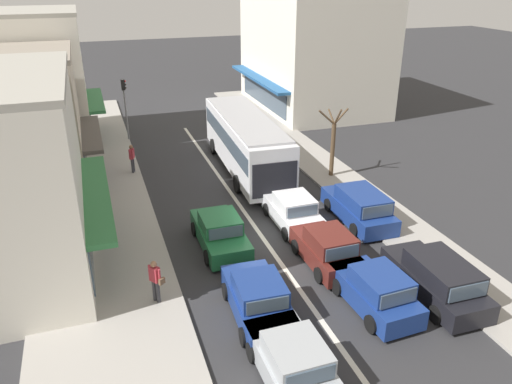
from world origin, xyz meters
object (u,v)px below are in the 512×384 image
(city_bus, at_px, (246,140))
(street_tree_right, at_px, (333,144))
(hatchback_behind_bus_near, at_px, (327,249))
(sedan_adjacent_lane_trail, at_px, (220,232))
(traffic_light_downstreet, at_px, (125,100))
(pedestrian_with_handbag_near, at_px, (155,279))
(sedan_adjacent_lane_lead, at_px, (259,300))
(sedan_behind_bus_mid, at_px, (294,212))
(hatchback_queue_gap_filler, at_px, (376,291))
(sedan_queue_far_back, at_px, (295,366))
(pedestrian_browsing_midblock, at_px, (132,157))
(parked_wagon_kerb_second, at_px, (359,207))
(parked_wagon_kerb_front, at_px, (437,279))

(city_bus, relative_size, street_tree_right, 2.66)
(hatchback_behind_bus_near, bearing_deg, sedan_adjacent_lane_trail, 142.79)
(traffic_light_downstreet, bearing_deg, pedestrian_with_handbag_near, -92.67)
(sedan_adjacent_lane_lead, distance_m, sedan_behind_bus_mid, 6.86)
(sedan_behind_bus_mid, height_order, street_tree_right, street_tree_right)
(hatchback_queue_gap_filler, xyz_separation_m, sedan_queue_far_back, (-4.00, -2.33, -0.05))
(pedestrian_with_handbag_near, relative_size, pedestrian_browsing_midblock, 1.00)
(sedan_adjacent_lane_lead, bearing_deg, parked_wagon_kerb_second, 37.41)
(city_bus, height_order, traffic_light_downstreet, traffic_light_downstreet)
(hatchback_behind_bus_near, xyz_separation_m, parked_wagon_kerb_front, (2.77, -3.17, 0.04))
(city_bus, xyz_separation_m, pedestrian_browsing_midblock, (-6.34, 1.45, -0.81))
(pedestrian_with_handbag_near, bearing_deg, sedan_adjacent_lane_trail, 45.43)
(sedan_adjacent_lane_trail, relative_size, street_tree_right, 1.03)
(parked_wagon_kerb_front, xyz_separation_m, traffic_light_downstreet, (-8.69, 21.79, 2.11))
(sedan_adjacent_lane_lead, height_order, hatchback_queue_gap_filler, hatchback_queue_gap_filler)
(traffic_light_downstreet, distance_m, pedestrian_browsing_midblock, 6.61)
(sedan_adjacent_lane_trail, distance_m, sedan_queue_far_back, 8.19)
(city_bus, height_order, sedan_adjacent_lane_trail, city_bus)
(parked_wagon_kerb_front, relative_size, street_tree_right, 1.10)
(sedan_adjacent_lane_trail, height_order, parked_wagon_kerb_second, parked_wagon_kerb_second)
(city_bus, relative_size, sedan_adjacent_lane_trail, 2.60)
(street_tree_right, distance_m, pedestrian_with_handbag_near, 14.14)
(pedestrian_browsing_midblock, bearing_deg, pedestrian_with_handbag_near, -92.36)
(hatchback_behind_bus_near, bearing_deg, sedan_adjacent_lane_lead, -148.53)
(hatchback_queue_gap_filler, distance_m, street_tree_right, 12.08)
(parked_wagon_kerb_second, bearing_deg, pedestrian_browsing_midblock, 135.10)
(city_bus, bearing_deg, hatchback_queue_gap_filler, -88.80)
(street_tree_right, bearing_deg, hatchback_queue_gap_filler, -109.27)
(street_tree_right, height_order, pedestrian_browsing_midblock, street_tree_right)
(sedan_behind_bus_mid, height_order, parked_wagon_kerb_second, parked_wagon_kerb_second)
(hatchback_queue_gap_filler, distance_m, parked_wagon_kerb_front, 2.42)
(hatchback_queue_gap_filler, height_order, pedestrian_browsing_midblock, pedestrian_browsing_midblock)
(city_bus, xyz_separation_m, traffic_light_downstreet, (-5.98, 7.80, 0.97))
(pedestrian_browsing_midblock, bearing_deg, street_tree_right, -20.74)
(sedan_behind_bus_mid, height_order, pedestrian_browsing_midblock, pedestrian_browsing_midblock)
(city_bus, distance_m, pedestrian_with_handbag_near, 13.21)
(sedan_queue_far_back, bearing_deg, sedan_behind_bus_mid, 67.57)
(pedestrian_with_handbag_near, bearing_deg, hatchback_behind_bus_near, 3.68)
(parked_wagon_kerb_second, bearing_deg, pedestrian_with_handbag_near, -161.27)
(sedan_queue_far_back, height_order, street_tree_right, street_tree_right)
(city_bus, height_order, sedan_adjacent_lane_lead, city_bus)
(sedan_adjacent_lane_trail, xyz_separation_m, parked_wagon_kerb_front, (6.42, -5.95, 0.08))
(sedan_adjacent_lane_trail, distance_m, pedestrian_browsing_midblock, 9.86)
(sedan_adjacent_lane_trail, bearing_deg, sedan_behind_bus_mid, 12.11)
(hatchback_behind_bus_near, distance_m, parked_wagon_kerb_second, 4.25)
(sedan_queue_far_back, xyz_separation_m, street_tree_right, (7.97, 13.67, 1.29))
(pedestrian_browsing_midblock, bearing_deg, city_bus, -12.84)
(hatchback_behind_bus_near, relative_size, parked_wagon_kerb_front, 0.82)
(street_tree_right, bearing_deg, sedan_queue_far_back, -120.24)
(parked_wagon_kerb_second, bearing_deg, traffic_light_downstreet, 119.87)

